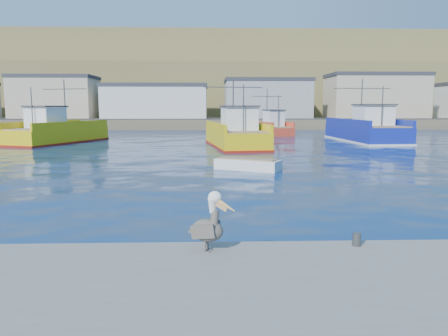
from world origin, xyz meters
The scene contains 9 objects.
ground centered at (0.00, 0.00, 0.00)m, with size 260.00×260.00×0.00m, color #071954.
dock_bollards centered at (0.60, -3.40, 0.65)m, with size 36.20×0.20×0.30m.
far_shore centered at (0.00, 109.20, 8.98)m, with size 200.00×81.00×24.00m.
trawler_yellow_a centered at (-16.12, 32.39, 1.08)m, with size 8.07×12.64×6.60m.
trawler_yellow_b centered at (2.05, 27.52, 1.08)m, with size 5.84×12.46×6.61m.
trawler_blue centered at (16.52, 33.68, 1.15)m, with size 6.41×13.58×6.78m.
boat_orange centered at (7.61, 44.46, 1.03)m, with size 5.57×8.78×6.07m.
skiff_mid centered at (1.85, 12.38, 0.27)m, with size 4.01×2.99×0.83m.
pelican centered at (-0.42, -3.66, 1.08)m, with size 1.08×0.68×1.37m.
Camera 1 is at (-0.38, -13.04, 3.69)m, focal length 35.00 mm.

